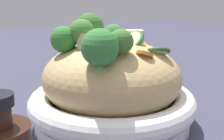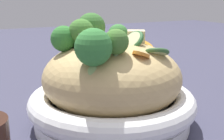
# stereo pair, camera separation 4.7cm
# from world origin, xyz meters

# --- Properties ---
(ground_plane) EXTENTS (3.00, 3.00, 0.00)m
(ground_plane) POSITION_xyz_m (0.00, 0.00, 0.00)
(ground_plane) COLOR #39384D
(serving_bowl) EXTENTS (0.27, 0.27, 0.06)m
(serving_bowl) POSITION_xyz_m (0.00, 0.00, 0.03)
(serving_bowl) COLOR white
(serving_bowl) RESTS_ON ground_plane
(noodle_heap) EXTENTS (0.22, 0.22, 0.12)m
(noodle_heap) POSITION_xyz_m (0.00, -0.00, 0.08)
(noodle_heap) COLOR tan
(noodle_heap) RESTS_ON serving_bowl
(broccoli_florets) EXTENTS (0.18, 0.16, 0.08)m
(broccoli_florets) POSITION_xyz_m (0.00, -0.03, 0.14)
(broccoli_florets) COLOR #95B96D
(broccoli_florets) RESTS_ON serving_bowl
(carrot_coins) EXTENTS (0.12, 0.12, 0.03)m
(carrot_coins) POSITION_xyz_m (0.01, 0.03, 0.13)
(carrot_coins) COLOR orange
(carrot_coins) RESTS_ON serving_bowl
(zucchini_slices) EXTENTS (0.09, 0.06, 0.04)m
(zucchini_slices) POSITION_xyz_m (0.03, 0.03, 0.13)
(zucchini_slices) COLOR beige
(zucchini_slices) RESTS_ON serving_bowl
(chicken_chunks) EXTENTS (0.05, 0.12, 0.03)m
(chicken_chunks) POSITION_xyz_m (0.00, -0.01, 0.14)
(chicken_chunks) COLOR beige
(chicken_chunks) RESTS_ON serving_bowl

